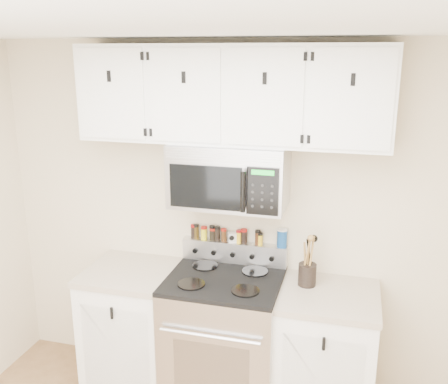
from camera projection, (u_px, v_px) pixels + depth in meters
name	position (u px, v px, depth m)	size (l,w,h in m)	color
back_wall	(236.00, 221.00, 3.55)	(3.50, 0.01, 2.50)	beige
ceiling	(108.00, 24.00, 1.59)	(3.50, 3.50, 0.01)	white
range	(224.00, 339.00, 3.46)	(0.76, 0.65, 1.10)	#B7B7BA
base_cabinet_left	(134.00, 327.00, 3.66)	(0.64, 0.62, 0.92)	white
base_cabinet_right	(325.00, 356.00, 3.32)	(0.64, 0.62, 0.92)	white
microwave	(229.00, 175.00, 3.27)	(0.76, 0.44, 0.42)	#9E9EA3
upper_cabinets	(230.00, 94.00, 3.15)	(2.00, 0.35, 0.62)	white
utensil_crock	(307.00, 273.00, 3.28)	(0.12, 0.12, 0.35)	black
kitchen_timer	(232.00, 237.00, 3.55)	(0.06, 0.05, 0.07)	silver
salt_canister	(282.00, 238.00, 3.46)	(0.07, 0.07, 0.13)	navy
spice_jar_0	(194.00, 231.00, 3.62)	(0.04, 0.04, 0.10)	black
spice_jar_1	(196.00, 231.00, 3.62)	(0.04, 0.04, 0.11)	#3B2B0E
spice_jar_2	(204.00, 233.00, 3.60)	(0.04, 0.04, 0.10)	yellow
spice_jar_3	(212.00, 233.00, 3.59)	(0.04, 0.04, 0.11)	black
spice_jar_4	(213.00, 234.00, 3.59)	(0.05, 0.05, 0.09)	black
spice_jar_5	(217.00, 233.00, 3.58)	(0.04, 0.04, 0.11)	black
spice_jar_6	(224.00, 235.00, 3.57)	(0.04, 0.04, 0.09)	#472711
spice_jar_7	(239.00, 236.00, 3.54)	(0.04, 0.04, 0.09)	yellow
spice_jar_8	(244.00, 236.00, 3.53)	(0.05, 0.05, 0.10)	black
spice_jar_9	(258.00, 237.00, 3.50)	(0.04, 0.04, 0.11)	#3E200F
spice_jar_10	(260.00, 239.00, 3.50)	(0.04, 0.04, 0.09)	gold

